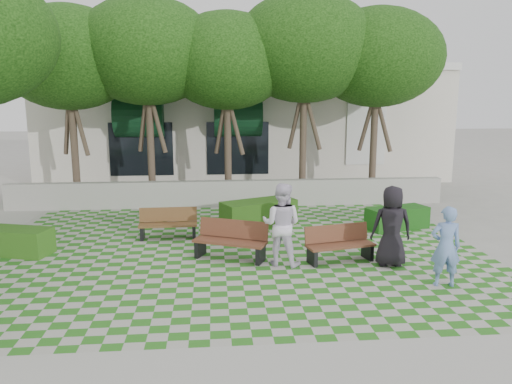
{
  "coord_description": "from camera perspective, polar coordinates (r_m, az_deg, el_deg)",
  "views": [
    {
      "loc": [
        -0.59,
        -10.75,
        3.79
      ],
      "look_at": [
        0.5,
        1.5,
        1.4
      ],
      "focal_mm": 35.0,
      "sensor_mm": 36.0,
      "label": 1
    }
  ],
  "objects": [
    {
      "name": "ground",
      "position": [
        11.41,
        -1.85,
        -8.4
      ],
      "size": [
        90.0,
        90.0,
        0.0
      ],
      "primitive_type": "plane",
      "color": "gray",
      "rests_on": "ground"
    },
    {
      "name": "lawn",
      "position": [
        12.36,
        -2.12,
        -6.84
      ],
      "size": [
        12.0,
        12.0,
        0.0
      ],
      "primitive_type": "plane",
      "color": "#2B721E",
      "rests_on": "ground"
    },
    {
      "name": "sidewalk_south",
      "position": [
        7.16,
        0.43,
        -20.89
      ],
      "size": [
        16.0,
        2.0,
        0.01
      ],
      "primitive_type": "cube",
      "color": "#9E9B93",
      "rests_on": "ground"
    },
    {
      "name": "retaining_wall",
      "position": [
        17.29,
        -3.03,
        -0.16
      ],
      "size": [
        15.0,
        0.36,
        0.9
      ],
      "primitive_type": "cube",
      "color": "#9E9B93",
      "rests_on": "ground"
    },
    {
      "name": "bench_east",
      "position": [
        11.75,
        9.5,
        -5.92
      ],
      "size": [
        1.67,
        0.86,
        0.83
      ],
      "rotation": [
        0.0,
        0.0,
        0.22
      ],
      "color": "#572F1E",
      "rests_on": "ground"
    },
    {
      "name": "bench_mid",
      "position": [
        11.76,
        -2.89,
        -5.59
      ],
      "size": [
        1.8,
        1.23,
        0.9
      ],
      "rotation": [
        0.0,
        0.0,
        -0.43
      ],
      "color": "#582E1E",
      "rests_on": "ground"
    },
    {
      "name": "bench_west",
      "position": [
        13.64,
        -10.0,
        -3.61
      ],
      "size": [
        1.55,
        0.55,
        0.81
      ],
      "rotation": [
        0.0,
        0.0,
        0.02
      ],
      "color": "brown",
      "rests_on": "ground"
    },
    {
      "name": "hedge_east",
      "position": [
        14.95,
        15.83,
        -2.88
      ],
      "size": [
        1.92,
        1.22,
        0.63
      ],
      "primitive_type": "cube",
      "rotation": [
        0.0,
        0.0,
        0.31
      ],
      "color": "#154713",
      "rests_on": "ground"
    },
    {
      "name": "hedge_midright",
      "position": [
        14.66,
        0.31,
        -2.46
      ],
      "size": [
        2.34,
        1.69,
        0.76
      ],
      "primitive_type": "cube",
      "rotation": [
        0.0,
        0.0,
        0.42
      ],
      "color": "#204612",
      "rests_on": "ground"
    },
    {
      "name": "hedge_west",
      "position": [
        13.47,
        -26.0,
        -5.07
      ],
      "size": [
        1.96,
        1.22,
        0.64
      ],
      "primitive_type": "cube",
      "rotation": [
        0.0,
        0.0,
        -0.29
      ],
      "color": "#255215",
      "rests_on": "ground"
    },
    {
      "name": "person_blue",
      "position": [
        10.69,
        20.86,
        -5.84
      ],
      "size": [
        0.65,
        0.48,
        1.65
      ],
      "primitive_type": "imported",
      "rotation": [
        0.0,
        0.0,
        2.99
      ],
      "color": "#6E8EC8",
      "rests_on": "ground"
    },
    {
      "name": "person_dark",
      "position": [
        11.57,
        15.24,
        -3.79
      ],
      "size": [
        0.95,
        0.68,
        1.83
      ],
      "primitive_type": "imported",
      "rotation": [
        0.0,
        0.0,
        3.03
      ],
      "color": "black",
      "rests_on": "ground"
    },
    {
      "name": "person_white",
      "position": [
        11.23,
        2.93,
        -3.71
      ],
      "size": [
        1.12,
        1.01,
        1.88
      ],
      "primitive_type": "imported",
      "rotation": [
        0.0,
        0.0,
        2.75
      ],
      "color": "white",
      "rests_on": "ground"
    },
    {
      "name": "tree_row",
      "position": [
        16.81,
        -9.76,
        15.58
      ],
      "size": [
        17.7,
        13.4,
        7.41
      ],
      "color": "#47382B",
      "rests_on": "ground"
    },
    {
      "name": "building",
      "position": [
        24.91,
        -1.58,
        8.05
      ],
      "size": [
        18.0,
        8.92,
        5.15
      ],
      "color": "silver",
      "rests_on": "ground"
    }
  ]
}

